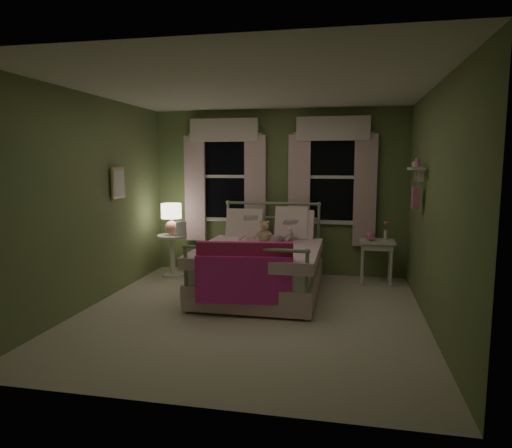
% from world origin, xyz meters
% --- Properties ---
extents(room_shell, '(4.20, 4.20, 4.20)m').
position_xyz_m(room_shell, '(0.00, 0.00, 1.30)').
color(room_shell, beige).
rests_on(room_shell, ground).
extents(bed, '(1.58, 2.04, 1.18)m').
position_xyz_m(bed, '(-0.03, 0.87, 0.38)').
color(bed, white).
rests_on(bed, ground).
extents(pink_throw, '(1.10, 0.28, 0.71)m').
position_xyz_m(pink_throw, '(-0.03, -0.14, 0.61)').
color(pink_throw, '#DA2A72').
rests_on(pink_throw, bed).
extents(child_left, '(0.27, 0.18, 0.72)m').
position_xyz_m(child_left, '(-0.31, 1.31, 0.93)').
color(child_left, '#F7D1DD').
rests_on(child_left, bed).
extents(child_right, '(0.46, 0.41, 0.77)m').
position_xyz_m(child_right, '(0.25, 1.31, 0.95)').
color(child_right, '#F7D1DD').
rests_on(child_right, bed).
extents(book_left, '(0.22, 0.16, 0.26)m').
position_xyz_m(book_left, '(-0.31, 1.06, 0.96)').
color(book_left, beige).
rests_on(book_left, child_left).
extents(book_right, '(0.22, 0.16, 0.26)m').
position_xyz_m(book_right, '(0.25, 1.06, 0.92)').
color(book_right, beige).
rests_on(book_right, child_right).
extents(teddy_bear, '(0.23, 0.19, 0.31)m').
position_xyz_m(teddy_bear, '(-0.03, 1.15, 0.79)').
color(teddy_bear, tan).
rests_on(teddy_bear, bed).
extents(nightstand_left, '(0.46, 0.46, 0.65)m').
position_xyz_m(nightstand_left, '(-1.58, 1.55, 0.42)').
color(nightstand_left, white).
rests_on(nightstand_left, ground).
extents(table_lamp, '(0.31, 0.31, 0.48)m').
position_xyz_m(table_lamp, '(-1.58, 1.55, 0.95)').
color(table_lamp, tan).
rests_on(table_lamp, nightstand_left).
extents(book_nightstand, '(0.21, 0.25, 0.02)m').
position_xyz_m(book_nightstand, '(-1.48, 1.47, 0.66)').
color(book_nightstand, beige).
rests_on(book_nightstand, nightstand_left).
extents(nightstand_right, '(0.50, 0.40, 0.64)m').
position_xyz_m(nightstand_right, '(1.53, 1.70, 0.55)').
color(nightstand_right, white).
rests_on(nightstand_right, ground).
extents(pink_toy, '(0.14, 0.18, 0.14)m').
position_xyz_m(pink_toy, '(1.43, 1.70, 0.71)').
color(pink_toy, pink).
rests_on(pink_toy, nightstand_right).
extents(bud_vase, '(0.06, 0.06, 0.28)m').
position_xyz_m(bud_vase, '(1.65, 1.75, 0.79)').
color(bud_vase, white).
rests_on(bud_vase, nightstand_right).
extents(window_left, '(1.34, 0.13, 1.96)m').
position_xyz_m(window_left, '(-0.85, 2.03, 1.62)').
color(window_left, black).
rests_on(window_left, room_shell).
extents(window_right, '(1.34, 0.13, 1.96)m').
position_xyz_m(window_right, '(0.85, 2.03, 1.62)').
color(window_right, black).
rests_on(window_right, room_shell).
extents(wall_shelf, '(0.15, 0.50, 0.60)m').
position_xyz_m(wall_shelf, '(1.90, 0.70, 1.52)').
color(wall_shelf, white).
rests_on(wall_shelf, room_shell).
extents(framed_picture, '(0.03, 0.32, 0.42)m').
position_xyz_m(framed_picture, '(-1.95, 0.60, 1.50)').
color(framed_picture, beige).
rests_on(framed_picture, room_shell).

